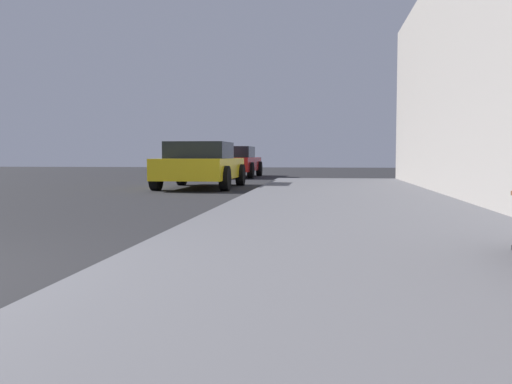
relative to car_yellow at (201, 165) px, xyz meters
name	(u,v)px	position (x,y,z in m)	size (l,w,h in m)	color
sidewalk	(403,310)	(3.85, -12.49, -0.57)	(4.00, 32.00, 0.15)	#5B5B60
car_yellow	(201,165)	(0.00, 0.00, 0.00)	(2.03, 4.14, 1.27)	yellow
car_red	(234,162)	(-0.36, 7.97, 0.00)	(1.99, 4.49, 1.27)	red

